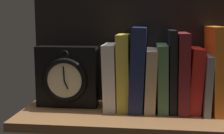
% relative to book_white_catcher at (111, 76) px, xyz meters
% --- Properties ---
extents(ground_plane, '(0.62, 0.27, 0.03)m').
position_rel_book_white_catcher_xyz_m(ground_plane, '(0.05, -0.04, -0.11)').
color(ground_plane, brown).
extents(back_panel, '(0.62, 0.01, 0.40)m').
position_rel_book_white_catcher_xyz_m(back_panel, '(0.05, 0.09, 0.10)').
color(back_panel, black).
rests_on(back_panel, ground_plane).
extents(book_white_catcher, '(0.04, 0.13, 0.20)m').
position_rel_book_white_catcher_xyz_m(book_white_catcher, '(0.00, 0.00, 0.00)').
color(book_white_catcher, silver).
rests_on(book_white_catcher, ground_plane).
extents(book_yellow_seinlanguage, '(0.04, 0.12, 0.23)m').
position_rel_book_white_catcher_xyz_m(book_yellow_seinlanguage, '(0.04, 0.00, 0.01)').
color(book_yellow_seinlanguage, gold).
rests_on(book_yellow_seinlanguage, ground_plane).
extents(book_navy_bierce, '(0.05, 0.15, 0.25)m').
position_rel_book_white_catcher_xyz_m(book_navy_bierce, '(0.08, 0.00, 0.03)').
color(book_navy_bierce, '#192147').
rests_on(book_navy_bierce, ground_plane).
extents(book_tan_shortstories, '(0.04, 0.15, 0.18)m').
position_rel_book_white_catcher_xyz_m(book_tan_shortstories, '(0.12, 0.00, -0.01)').
color(book_tan_shortstories, tan).
rests_on(book_tan_shortstories, ground_plane).
extents(book_green_romantic, '(0.04, 0.14, 0.20)m').
position_rel_book_white_catcher_xyz_m(book_green_romantic, '(0.16, 0.00, -0.00)').
color(book_green_romantic, '#476B44').
rests_on(book_green_romantic, ground_plane).
extents(book_black_skeptic, '(0.03, 0.13, 0.24)m').
position_rel_book_white_catcher_xyz_m(book_black_skeptic, '(0.18, 0.00, 0.02)').
color(book_black_skeptic, black).
rests_on(book_black_skeptic, ground_plane).
extents(book_maroon_dawkins, '(0.03, 0.15, 0.23)m').
position_rel_book_white_catcher_xyz_m(book_maroon_dawkins, '(0.21, 0.00, 0.02)').
color(book_maroon_dawkins, maroon).
rests_on(book_maroon_dawkins, ground_plane).
extents(book_red_requiem, '(0.04, 0.13, 0.19)m').
position_rel_book_white_catcher_xyz_m(book_red_requiem, '(0.25, 0.00, -0.00)').
color(book_red_requiem, red).
rests_on(book_red_requiem, ground_plane).
extents(book_gray_chess, '(0.02, 0.16, 0.17)m').
position_rel_book_white_catcher_xyz_m(book_gray_chess, '(0.28, 0.00, -0.01)').
color(book_gray_chess, gray).
rests_on(book_gray_chess, ground_plane).
extents(book_orange_pandolfini, '(0.04, 0.16, 0.25)m').
position_rel_book_white_catcher_xyz_m(book_orange_pandolfini, '(0.31, 0.00, 0.03)').
color(book_orange_pandolfini, orange).
rests_on(book_orange_pandolfini, ground_plane).
extents(framed_clock, '(0.19, 0.07, 0.19)m').
position_rel_book_white_catcher_xyz_m(framed_clock, '(-0.14, -0.00, -0.01)').
color(framed_clock, black).
rests_on(framed_clock, ground_plane).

